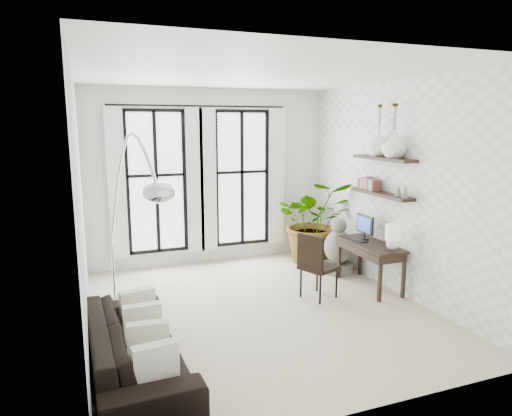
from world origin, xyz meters
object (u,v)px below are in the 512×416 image
arc_lamp (130,182)px  buddha (338,250)px  desk_chair (315,262)px  plant (314,221)px  desk (372,246)px  sofa (136,349)px

arc_lamp → buddha: (3.58, 1.41, -1.52)m
desk_chair → arc_lamp: (-2.61, -0.43, 1.36)m
plant → buddha: size_ratio=1.61×
desk → arc_lamp: (-3.65, -0.51, 1.23)m
desk_chair → plant: bearing=41.2°
desk_chair → buddha: 1.39m
arc_lamp → desk_chair: bearing=9.4°
desk → arc_lamp: bearing=-172.1°
plant → desk_chair: plant is taller
sofa → desk: size_ratio=1.81×
arc_lamp → plant: bearing=31.5°
desk → desk_chair: bearing=-175.8°
plant → buddha: 0.82m
sofa → desk: bearing=-72.0°
sofa → plant: size_ratio=1.43×
sofa → buddha: (3.68, 2.27, 0.08)m
plant → desk_chair: 1.93m
sofa → desk: desk is taller
desk → buddha: 0.95m
sofa → arc_lamp: arc_lamp is taller
sofa → plant: 4.69m
sofa → buddha: bearing=-60.4°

